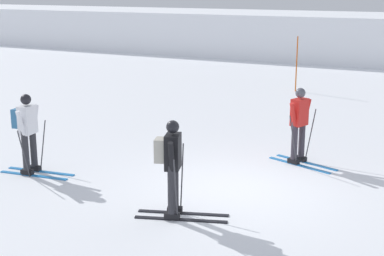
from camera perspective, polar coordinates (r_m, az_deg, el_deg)
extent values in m
plane|color=white|center=(11.06, 4.67, -6.28)|extent=(120.00, 120.00, 0.00)
cube|color=black|center=(9.93, -0.89, -8.64)|extent=(1.54, 0.61, 0.02)
cube|color=black|center=(9.67, -1.16, -9.28)|extent=(1.54, 0.61, 0.02)
cube|color=black|center=(9.93, -1.76, -8.27)|extent=(0.29, 0.20, 0.10)
cube|color=black|center=(9.67, -2.04, -8.90)|extent=(0.29, 0.20, 0.10)
cylinder|color=#2D2D33|center=(9.76, -1.78, -5.70)|extent=(0.14, 0.14, 0.85)
cylinder|color=#2D2D33|center=(9.50, -2.07, -6.27)|extent=(0.14, 0.14, 0.85)
cube|color=black|center=(9.43, -1.95, -2.41)|extent=(0.35, 0.44, 0.60)
cylinder|color=black|center=(9.66, -1.58, -2.07)|extent=(0.17, 0.27, 0.55)
cylinder|color=black|center=(9.19, -2.10, -2.94)|extent=(0.17, 0.27, 0.55)
sphere|color=black|center=(9.31, -1.98, 0.12)|extent=(0.22, 0.22, 0.22)
cylinder|color=#38383D|center=(9.89, -1.03, -5.13)|extent=(0.14, 0.36, 1.19)
cylinder|color=#38383D|center=(9.30, -1.66, -6.42)|extent=(0.14, 0.36, 1.19)
cube|color=#B7B2A3|center=(9.46, -3.21, -2.24)|extent=(0.26, 0.32, 0.40)
cube|color=#237AC6|center=(12.91, 11.53, -3.45)|extent=(1.55, 0.59, 0.02)
cube|color=#237AC6|center=(12.69, 10.81, -3.73)|extent=(1.55, 0.59, 0.02)
cube|color=black|center=(12.97, 11.00, -3.06)|extent=(0.28, 0.20, 0.10)
cube|color=black|center=(12.75, 10.27, -3.33)|extent=(0.28, 0.20, 0.10)
cylinder|color=#38333D|center=(12.84, 11.10, -1.03)|extent=(0.14, 0.14, 0.85)
cylinder|color=#38333D|center=(12.62, 10.37, -1.27)|extent=(0.14, 0.14, 0.85)
cube|color=red|center=(12.58, 10.87, 1.60)|extent=(0.35, 0.44, 0.60)
cylinder|color=red|center=(12.77, 11.58, 1.70)|extent=(0.17, 0.27, 0.55)
cylinder|color=red|center=(12.37, 10.27, 1.35)|extent=(0.17, 0.27, 0.55)
sphere|color=#4C4C56|center=(12.49, 10.96, 3.52)|extent=(0.22, 0.22, 0.22)
cylinder|color=#38383D|center=(12.92, 11.93, -0.76)|extent=(0.14, 0.35, 1.19)
cylinder|color=#38383D|center=(12.40, 10.26, -1.31)|extent=(0.14, 0.35, 1.19)
cube|color=#237AC6|center=(12.48, -15.08, -4.27)|extent=(1.60, 0.32, 0.02)
cube|color=#237AC6|center=(12.26, -15.81, -4.66)|extent=(1.60, 0.32, 0.02)
cube|color=black|center=(12.55, -15.67, -3.93)|extent=(0.27, 0.16, 0.10)
cube|color=black|center=(12.33, -16.40, -4.30)|extent=(0.27, 0.16, 0.10)
cylinder|color=#2D2D33|center=(12.41, -15.82, -1.85)|extent=(0.14, 0.14, 0.85)
cylinder|color=#2D2D33|center=(12.19, -16.56, -2.19)|extent=(0.14, 0.14, 0.85)
cube|color=white|center=(12.15, -16.39, 0.82)|extent=(0.29, 0.41, 0.60)
cylinder|color=white|center=(12.34, -15.65, 1.01)|extent=(0.13, 0.27, 0.55)
cylinder|color=white|center=(11.94, -16.99, 0.49)|extent=(0.13, 0.27, 0.55)
sphere|color=black|center=(12.06, -16.53, 2.80)|extent=(0.22, 0.22, 0.22)
cylinder|color=#38383D|center=(12.52, -14.91, -1.72)|extent=(0.07, 0.32, 1.06)
cylinder|color=#38383D|center=(11.98, -16.72, -2.57)|extent=(0.07, 0.32, 1.06)
cube|color=teal|center=(12.26, -17.20, 0.98)|extent=(0.22, 0.30, 0.40)
cylinder|color=#C65614|center=(21.39, 10.58, 6.40)|extent=(0.05, 0.05, 2.06)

